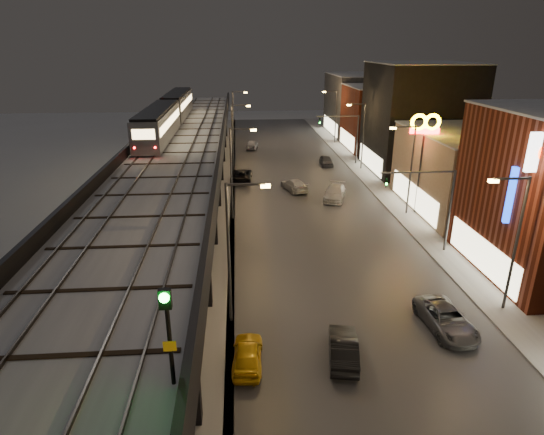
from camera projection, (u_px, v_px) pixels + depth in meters
name	position (u px, v px, depth m)	size (l,w,h in m)	color
road_surface	(308.00, 203.00, 49.51)	(17.00, 120.00, 0.06)	#46474D
sidewalk_right	(398.00, 201.00, 50.20)	(4.00, 120.00, 0.14)	#9FA1A8
under_viaduct_pavement	(183.00, 206.00, 48.56)	(11.00, 120.00, 0.06)	#9FA1A8
elevated_viaduct	(176.00, 163.00, 43.63)	(9.00, 100.00, 6.30)	black
viaduct_trackbed	(175.00, 154.00, 43.48)	(8.40, 100.00, 0.32)	#B2B7C1
viaduct_parapet_streetside	(221.00, 149.00, 43.65)	(0.30, 100.00, 1.10)	black
viaduct_parapet_far	(129.00, 150.00, 43.04)	(0.30, 100.00, 1.10)	black
building_c	(473.00, 172.00, 46.43)	(12.20, 15.20, 8.16)	#987E64
building_d	(418.00, 118.00, 60.28)	(12.20, 13.20, 14.16)	black
building_e	(385.00, 118.00, 74.04)	(12.20, 12.20, 10.16)	maroon
building_f	(362.00, 104.00, 86.92)	(12.20, 16.20, 11.16)	#404040
streetlight_left_1	(233.00, 245.00, 26.60)	(2.57, 0.28, 9.00)	#38383A
streetlight_right_1	(514.00, 236.00, 27.80)	(2.56, 0.28, 9.00)	#38383A
streetlight_left_2	(234.00, 168.00, 43.37)	(2.57, 0.28, 9.00)	#38383A
streetlight_right_2	(409.00, 164.00, 44.58)	(2.56, 0.28, 9.00)	#38383A
streetlight_left_3	(234.00, 133.00, 60.15)	(2.57, 0.28, 9.00)	#38383A
streetlight_right_3	(361.00, 132.00, 61.36)	(2.56, 0.28, 9.00)	#38383A
streetlight_left_4	(235.00, 114.00, 76.93)	(2.57, 0.28, 9.00)	#38383A
streetlight_right_4	(334.00, 113.00, 78.14)	(2.56, 0.28, 9.00)	#38383A
traffic_light_rig_a	(437.00, 201.00, 36.39)	(6.10, 0.34, 7.00)	#38383A
traffic_light_rig_b	(349.00, 133.00, 64.35)	(6.10, 0.34, 7.00)	#38383A
subway_train	(169.00, 113.00, 57.00)	(2.78, 34.08, 3.32)	gray
rail_signal	(167.00, 319.00, 12.79)	(0.38, 0.45, 3.29)	black
car_taxi	(248.00, 355.00, 24.29)	(1.58, 3.92, 1.33)	gold
car_near_white	(343.00, 348.00, 24.76)	(1.49, 4.27, 1.41)	black
car_mid_silver	(241.00, 175.00, 57.45)	(2.49, 5.40, 1.50)	black
car_mid_dark	(294.00, 185.00, 53.58)	(1.93, 4.75, 1.38)	silver
car_far_white	(252.00, 145.00, 75.30)	(1.71, 4.26, 1.45)	#B3B4C2
car_onc_dark	(446.00, 320.00, 27.33)	(2.32, 5.03, 1.40)	slate
car_onc_white	(335.00, 193.00, 50.54)	(2.08, 5.12, 1.49)	silver
car_onc_red	(326.00, 161.00, 64.80)	(1.64, 4.08, 1.39)	#41434C
sign_mcdonalds	(424.00, 133.00, 43.79)	(2.98, 0.35, 10.10)	#38383A
sign_citgo	(542.00, 175.00, 27.74)	(2.39, 0.39, 11.37)	#38383A
sign_carwash	(519.00, 205.00, 30.05)	(1.70, 0.35, 8.83)	#38383A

